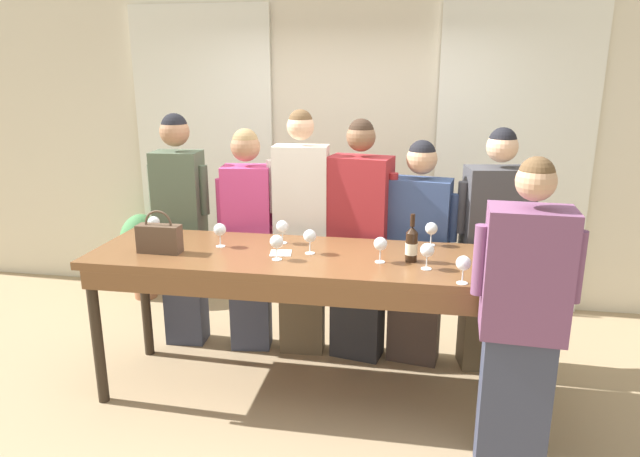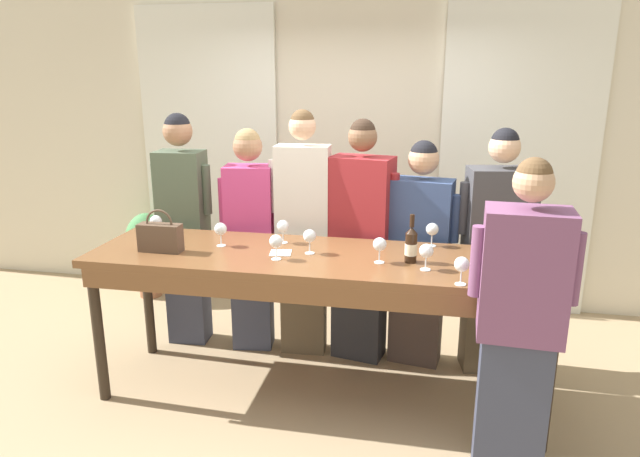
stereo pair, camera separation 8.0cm
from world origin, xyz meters
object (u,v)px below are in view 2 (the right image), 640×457
at_px(guest_pink_top, 251,237).
at_px(wine_glass_back_right, 276,242).
at_px(guest_olive_jacket, 184,226).
at_px(guest_navy_coat, 419,253).
at_px(wine_bottle, 411,245).
at_px(wine_glass_center_right, 432,230).
at_px(wine_glass_front_right, 310,237).
at_px(handbag, 160,237).
at_px(wine_glass_front_mid, 462,265).
at_px(wine_glass_front_left, 283,227).
at_px(guest_beige_cap, 495,252).
at_px(wine_glass_back_mid, 380,245).
at_px(guest_striped_shirt, 361,241).
at_px(guest_cream_sweater, 303,231).
at_px(wine_glass_center_mid, 221,230).
at_px(tasting_bar, 317,270).
at_px(potted_plant, 147,247).
at_px(wine_glass_back_left, 426,251).
at_px(host_pouring, 519,327).
at_px(wine_glass_center_left, 156,222).

bearing_deg(guest_pink_top, wine_glass_back_right, -61.07).
xyz_separation_m(wine_glass_back_right, guest_olive_jacket, (-0.95, 0.74, -0.15)).
height_order(guest_pink_top, guest_navy_coat, guest_pink_top).
relative_size(wine_bottle, wine_glass_center_right, 1.88).
distance_m(wine_glass_front_right, guest_navy_coat, 0.93).
relative_size(handbag, wine_glass_front_mid, 1.76).
bearing_deg(guest_olive_jacket, wine_glass_front_left, -23.79).
xyz_separation_m(wine_glass_front_left, guest_beige_cap, (1.43, 0.40, -0.21)).
relative_size(wine_bottle, wine_glass_back_right, 1.88).
relative_size(wine_glass_back_mid, guest_striped_shirt, 0.09).
bearing_deg(guest_cream_sweater, wine_glass_front_right, -73.21).
xyz_separation_m(handbag, wine_glass_center_mid, (0.34, 0.19, 0.01)).
bearing_deg(tasting_bar, guest_beige_cap, 28.67).
bearing_deg(wine_glass_back_right, guest_striped_shirt, 59.90).
distance_m(wine_glass_front_left, potted_plant, 2.13).
relative_size(wine_bottle, wine_glass_back_left, 1.88).
relative_size(wine_glass_back_right, guest_olive_jacket, 0.09).
bearing_deg(wine_glass_back_left, host_pouring, -42.80).
height_order(wine_glass_back_left, guest_cream_sweater, guest_cream_sweater).
relative_size(wine_glass_center_left, wine_glass_back_right, 1.00).
relative_size(tasting_bar, wine_glass_front_right, 18.43).
xyz_separation_m(wine_glass_center_mid, guest_cream_sweater, (0.43, 0.54, -0.14)).
distance_m(tasting_bar, wine_bottle, 0.62).
distance_m(wine_glass_front_right, guest_olive_jacket, 1.28).
bearing_deg(wine_glass_center_mid, wine_glass_front_left, 20.71).
height_order(tasting_bar, potted_plant, tasting_bar).
distance_m(wine_glass_front_mid, guest_striped_shirt, 1.18).
bearing_deg(handbag, wine_glass_center_right, 14.82).
distance_m(guest_striped_shirt, guest_beige_cap, 0.95).
xyz_separation_m(wine_glass_center_right, potted_plant, (-2.65, 1.07, -0.62)).
relative_size(tasting_bar, wine_glass_front_mid, 18.43).
bearing_deg(handbag, wine_glass_center_mid, 28.69).
height_order(wine_glass_front_right, wine_glass_center_right, same).
relative_size(wine_glass_front_left, wine_glass_back_left, 1.00).
height_order(wine_bottle, wine_glass_front_mid, wine_bottle).
relative_size(wine_glass_back_left, potted_plant, 0.19).
bearing_deg(wine_glass_center_right, potted_plant, 158.01).
height_order(guest_olive_jacket, guest_beige_cap, guest_olive_jacket).
relative_size(guest_striped_shirt, guest_beige_cap, 1.03).
height_order(guest_olive_jacket, guest_pink_top, guest_olive_jacket).
xyz_separation_m(wine_glass_front_left, wine_glass_center_mid, (-0.39, -0.15, -0.00)).
xyz_separation_m(wine_bottle, guest_navy_coat, (0.04, 0.63, -0.25)).
relative_size(guest_pink_top, guest_cream_sweater, 0.92).
xyz_separation_m(wine_glass_front_right, wine_glass_center_right, (0.76, 0.31, 0.00)).
distance_m(tasting_bar, wine_glass_front_right, 0.22).
xyz_separation_m(wine_glass_back_right, potted_plant, (-1.71, 1.53, -0.62)).
distance_m(host_pouring, potted_plant, 3.70).
bearing_deg(guest_navy_coat, handbag, -155.88).
height_order(guest_striped_shirt, guest_beige_cap, guest_striped_shirt).
bearing_deg(wine_bottle, wine_glass_back_mid, -164.98).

